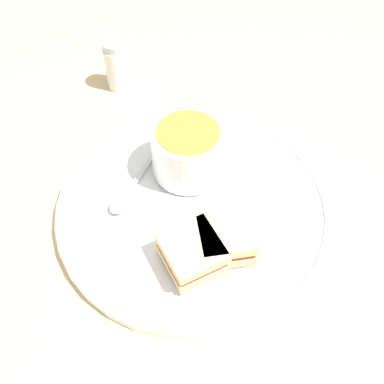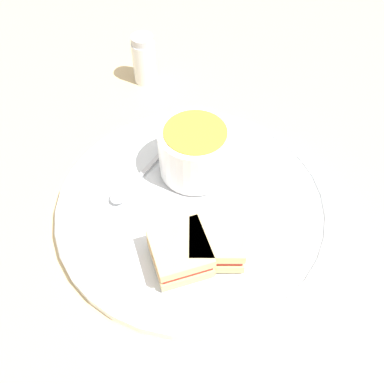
{
  "view_description": "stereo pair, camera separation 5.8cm",
  "coord_description": "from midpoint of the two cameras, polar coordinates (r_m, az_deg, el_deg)",
  "views": [
    {
      "loc": [
        -0.21,
        -0.29,
        0.5
      ],
      "look_at": [
        0.0,
        0.0,
        0.04
      ],
      "focal_mm": 42.0,
      "sensor_mm": 36.0,
      "label": 1
    },
    {
      "loc": [
        -0.16,
        -0.32,
        0.5
      ],
      "look_at": [
        0.0,
        0.0,
        0.04
      ],
      "focal_mm": 42.0,
      "sensor_mm": 36.0,
      "label": 2
    }
  ],
  "objects": [
    {
      "name": "sandwich_half_near",
      "position": [
        0.53,
        -3.1,
        -7.97
      ],
      "size": [
        0.07,
        0.08,
        0.04
      ],
      "rotation": [
        0.0,
        0.0,
        4.56
      ],
      "color": "#DBBC7F",
      "rests_on": "plate"
    },
    {
      "name": "ground_plane",
      "position": [
        0.61,
        -2.71,
        -2.46
      ],
      "size": [
        2.4,
        2.4,
        0.0
      ],
      "primitive_type": "plane",
      "color": "#D1B27F"
    },
    {
      "name": "sandwich_half_far",
      "position": [
        0.54,
        1.21,
        -5.92
      ],
      "size": [
        0.09,
        0.09,
        0.04
      ],
      "rotation": [
        0.0,
        0.0,
        4.24
      ],
      "color": "#DBBC7F",
      "rests_on": "plate"
    },
    {
      "name": "soup_bowl",
      "position": [
        0.61,
        -3.23,
        5.1
      ],
      "size": [
        0.1,
        0.1,
        0.07
      ],
      "color": "white",
      "rests_on": "plate"
    },
    {
      "name": "salt_shaker",
      "position": [
        0.79,
        -11.71,
        15.35
      ],
      "size": [
        0.04,
        0.04,
        0.09
      ],
      "color": "silver",
      "rests_on": "ground_plane"
    },
    {
      "name": "spoon",
      "position": [
        0.61,
        -11.44,
        -0.99
      ],
      "size": [
        0.11,
        0.07,
        0.01
      ],
      "rotation": [
        0.0,
        0.0,
        9.96
      ],
      "color": "silver",
      "rests_on": "plate"
    },
    {
      "name": "plate",
      "position": [
        0.6,
        -2.75,
        -1.91
      ],
      "size": [
        0.36,
        0.36,
        0.02
      ],
      "color": "white",
      "rests_on": "ground_plane"
    }
  ]
}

